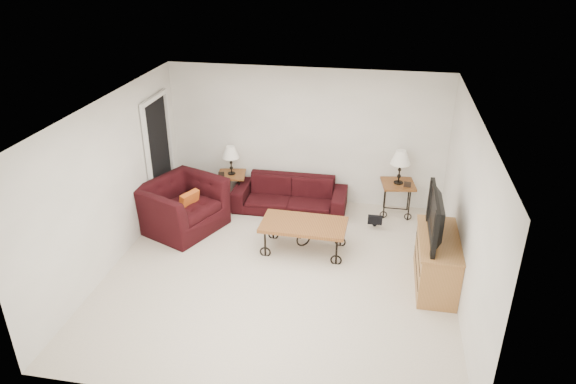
% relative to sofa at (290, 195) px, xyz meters
% --- Properties ---
extents(ground, '(5.00, 5.00, 0.00)m').
position_rel_sofa_xyz_m(ground, '(0.21, -2.02, -0.30)').
color(ground, beige).
rests_on(ground, ground).
extents(wall_back, '(5.00, 0.02, 2.50)m').
position_rel_sofa_xyz_m(wall_back, '(0.21, 0.48, 0.95)').
color(wall_back, white).
rests_on(wall_back, ground).
extents(wall_front, '(5.00, 0.02, 2.50)m').
position_rel_sofa_xyz_m(wall_front, '(0.21, -4.52, 0.95)').
color(wall_front, white).
rests_on(wall_front, ground).
extents(wall_left, '(0.02, 5.00, 2.50)m').
position_rel_sofa_xyz_m(wall_left, '(-2.29, -2.02, 0.95)').
color(wall_left, white).
rests_on(wall_left, ground).
extents(wall_right, '(0.02, 5.00, 2.50)m').
position_rel_sofa_xyz_m(wall_right, '(2.71, -2.02, 0.95)').
color(wall_right, white).
rests_on(wall_right, ground).
extents(ceiling, '(5.00, 5.00, 0.00)m').
position_rel_sofa_xyz_m(ceiling, '(0.21, -2.02, 2.20)').
color(ceiling, white).
rests_on(ceiling, wall_back).
extents(doorway, '(0.08, 0.94, 2.04)m').
position_rel_sofa_xyz_m(doorway, '(-2.26, -0.37, 0.72)').
color(doorway, black).
rests_on(doorway, ground).
extents(sofa, '(2.03, 0.79, 0.59)m').
position_rel_sofa_xyz_m(sofa, '(0.00, 0.00, 0.00)').
color(sofa, black).
rests_on(sofa, ground).
extents(side_table_left, '(0.58, 0.58, 0.54)m').
position_rel_sofa_xyz_m(side_table_left, '(-1.13, 0.18, -0.03)').
color(side_table_left, brown).
rests_on(side_table_left, ground).
extents(side_table_right, '(0.64, 0.64, 0.61)m').
position_rel_sofa_xyz_m(side_table_right, '(1.90, 0.18, 0.01)').
color(side_table_right, brown).
rests_on(side_table_right, ground).
extents(lamp_left, '(0.36, 0.36, 0.54)m').
position_rel_sofa_xyz_m(lamp_left, '(-1.13, 0.18, 0.52)').
color(lamp_left, black).
rests_on(lamp_left, side_table_left).
extents(lamp_right, '(0.39, 0.39, 0.61)m').
position_rel_sofa_xyz_m(lamp_right, '(1.90, 0.18, 0.62)').
color(lamp_right, black).
rests_on(lamp_right, side_table_right).
extents(photo_frame_left, '(0.11, 0.05, 0.09)m').
position_rel_sofa_xyz_m(photo_frame_left, '(-1.28, 0.03, 0.29)').
color(photo_frame_left, black).
rests_on(photo_frame_left, side_table_left).
extents(photo_frame_right, '(0.12, 0.02, 0.10)m').
position_rel_sofa_xyz_m(photo_frame_right, '(2.05, 0.03, 0.36)').
color(photo_frame_right, black).
rests_on(photo_frame_right, side_table_right).
extents(coffee_table, '(1.34, 0.75, 0.50)m').
position_rel_sofa_xyz_m(coffee_table, '(0.46, -1.34, -0.05)').
color(coffee_table, brown).
rests_on(coffee_table, ground).
extents(armchair, '(1.54, 1.62, 0.83)m').
position_rel_sofa_xyz_m(armchair, '(-1.67, -0.99, 0.12)').
color(armchair, black).
rests_on(armchair, ground).
extents(throw_pillow, '(0.24, 0.38, 0.38)m').
position_rel_sofa_xyz_m(throw_pillow, '(-1.52, -1.04, 0.22)').
color(throw_pillow, '#D0421A').
rests_on(throw_pillow, armchair).
extents(tv_stand, '(0.53, 1.27, 0.76)m').
position_rel_sofa_xyz_m(tv_stand, '(2.44, -1.89, 0.08)').
color(tv_stand, '#A86D3E').
rests_on(tv_stand, ground).
extents(television, '(0.15, 1.14, 0.65)m').
position_rel_sofa_xyz_m(television, '(2.42, -1.89, 0.79)').
color(television, black).
rests_on(television, tv_stand).
extents(backpack, '(0.38, 0.29, 0.48)m').
position_rel_sofa_xyz_m(backpack, '(1.55, -0.36, -0.06)').
color(backpack, black).
rests_on(backpack, ground).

